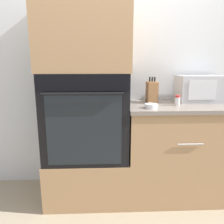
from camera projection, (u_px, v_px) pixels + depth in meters
The scene contains 11 objects.
ground_plane at pixel (130, 212), 1.96m from camera, with size 12.00×12.00×0.00m, color gray.
wall_back at pixel (125, 69), 2.31m from camera, with size 8.00×0.05×2.50m.
oven_cabinet_base at pixel (88, 174), 2.19m from camera, with size 0.77×0.60×0.44m.
wall_oven at pixel (87, 115), 2.06m from camera, with size 0.75×0.64×0.79m.
oven_cabinet_upper at pixel (84, 32), 1.90m from camera, with size 0.77×0.60×0.69m.
counter_unit at pixel (177, 150), 2.17m from camera, with size 1.02×0.63×0.93m.
microwave at pixel (199, 89), 2.17m from camera, with size 0.42×0.28×0.26m.
knife_block at pixel (152, 92), 2.13m from camera, with size 0.10×0.14×0.25m.
bowl at pixel (151, 106), 1.88m from camera, with size 0.11×0.11×0.04m.
condiment_jar_near at pixel (149, 96), 2.30m from camera, with size 0.04×0.04×0.09m.
condiment_jar_mid at pixel (177, 100), 1.99m from camera, with size 0.05×0.05×0.10m.
Camera 1 is at (-0.23, -1.71, 1.31)m, focal length 35.00 mm.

